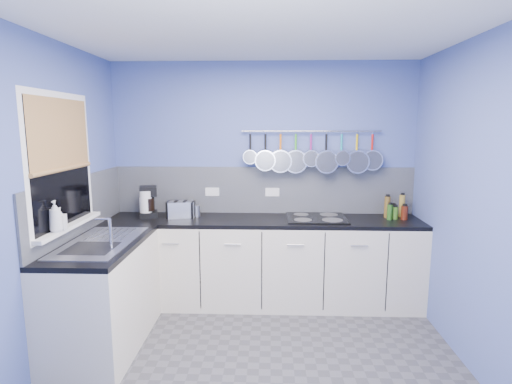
# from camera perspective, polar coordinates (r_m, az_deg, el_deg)

# --- Properties ---
(floor) EXTENTS (3.20, 3.00, 0.02)m
(floor) POSITION_cam_1_polar(r_m,az_deg,el_deg) (3.40, 0.42, -23.68)
(floor) COLOR #47474C
(floor) RESTS_ON ground
(ceiling) EXTENTS (3.20, 3.00, 0.02)m
(ceiling) POSITION_cam_1_polar(r_m,az_deg,el_deg) (2.93, 0.49, 22.53)
(ceiling) COLOR white
(ceiling) RESTS_ON ground
(wall_back) EXTENTS (3.20, 0.02, 2.50)m
(wall_back) POSITION_cam_1_polar(r_m,az_deg,el_deg) (4.40, 1.01, 1.60)
(wall_back) COLOR #4D5EA4
(wall_back) RESTS_ON ground
(wall_front) EXTENTS (3.20, 0.02, 2.50)m
(wall_front) POSITION_cam_1_polar(r_m,az_deg,el_deg) (1.47, -1.27, -14.51)
(wall_front) COLOR #4D5EA4
(wall_front) RESTS_ON ground
(wall_left) EXTENTS (0.02, 3.00, 2.50)m
(wall_left) POSITION_cam_1_polar(r_m,az_deg,el_deg) (3.36, -28.14, -1.92)
(wall_left) COLOR #4D5EA4
(wall_left) RESTS_ON ground
(wall_right) EXTENTS (0.02, 3.00, 2.50)m
(wall_right) POSITION_cam_1_polar(r_m,az_deg,el_deg) (3.29, 29.79, -2.29)
(wall_right) COLOR #4D5EA4
(wall_right) RESTS_ON ground
(backsplash_back) EXTENTS (3.20, 0.02, 0.50)m
(backsplash_back) POSITION_cam_1_polar(r_m,az_deg,el_deg) (4.39, 1.00, 0.27)
(backsplash_back) COLOR slate
(backsplash_back) RESTS_ON wall_back
(backsplash_left) EXTENTS (0.02, 1.80, 0.50)m
(backsplash_left) POSITION_cam_1_polar(r_m,az_deg,el_deg) (3.89, -23.35, -1.68)
(backsplash_left) COLOR slate
(backsplash_left) RESTS_ON wall_left
(cabinet_run_back) EXTENTS (3.20, 0.60, 0.86)m
(cabinet_run_back) POSITION_cam_1_polar(r_m,az_deg,el_deg) (4.29, 0.90, -9.89)
(cabinet_run_back) COLOR beige
(cabinet_run_back) RESTS_ON ground
(worktop_back) EXTENTS (3.20, 0.60, 0.04)m
(worktop_back) POSITION_cam_1_polar(r_m,az_deg,el_deg) (4.16, 0.91, -4.03)
(worktop_back) COLOR black
(worktop_back) RESTS_ON cabinet_run_back
(cabinet_run_left) EXTENTS (0.60, 1.20, 0.86)m
(cabinet_run_left) POSITION_cam_1_polar(r_m,az_deg,el_deg) (3.72, -20.51, -13.62)
(cabinet_run_left) COLOR beige
(cabinet_run_left) RESTS_ON ground
(worktop_left) EXTENTS (0.60, 1.20, 0.04)m
(worktop_left) POSITION_cam_1_polar(r_m,az_deg,el_deg) (3.57, -20.92, -6.93)
(worktop_left) COLOR black
(worktop_left) RESTS_ON cabinet_run_left
(window_frame) EXTENTS (0.01, 1.00, 1.10)m
(window_frame) POSITION_cam_1_polar(r_m,az_deg,el_deg) (3.57, -25.63, 3.73)
(window_frame) COLOR white
(window_frame) RESTS_ON wall_left
(window_glass) EXTENTS (0.01, 0.90, 1.00)m
(window_glass) POSITION_cam_1_polar(r_m,az_deg,el_deg) (3.57, -25.55, 3.73)
(window_glass) COLOR black
(window_glass) RESTS_ON wall_left
(bamboo_blind) EXTENTS (0.01, 0.90, 0.55)m
(bamboo_blind) POSITION_cam_1_polar(r_m,az_deg,el_deg) (3.55, -25.70, 7.34)
(bamboo_blind) COLOR #AD7D39
(bamboo_blind) RESTS_ON wall_left
(window_sill) EXTENTS (0.10, 0.98, 0.03)m
(window_sill) POSITION_cam_1_polar(r_m,az_deg,el_deg) (3.64, -24.70, -4.36)
(window_sill) COLOR white
(window_sill) RESTS_ON wall_left
(sink_unit) EXTENTS (0.50, 0.95, 0.01)m
(sink_unit) POSITION_cam_1_polar(r_m,az_deg,el_deg) (3.56, -20.94, -6.56)
(sink_unit) COLOR silver
(sink_unit) RESTS_ON worktop_left
(mixer_tap) EXTENTS (0.12, 0.08, 0.26)m
(mixer_tap) POSITION_cam_1_polar(r_m,az_deg,el_deg) (3.31, -19.72, -5.42)
(mixer_tap) COLOR silver
(mixer_tap) RESTS_ON worktop_left
(socket_left) EXTENTS (0.15, 0.01, 0.09)m
(socket_left) POSITION_cam_1_polar(r_m,az_deg,el_deg) (4.43, -6.14, 0.03)
(socket_left) COLOR white
(socket_left) RESTS_ON backsplash_back
(socket_right) EXTENTS (0.15, 0.01, 0.09)m
(socket_right) POSITION_cam_1_polar(r_m,az_deg,el_deg) (4.38, 2.30, -0.02)
(socket_right) COLOR white
(socket_right) RESTS_ON backsplash_back
(pot_rail) EXTENTS (1.45, 0.02, 0.02)m
(pot_rail) POSITION_cam_1_polar(r_m,az_deg,el_deg) (4.32, 7.73, 8.43)
(pot_rail) COLOR silver
(pot_rail) RESTS_ON wall_back
(soap_bottle_a) EXTENTS (0.11, 0.11, 0.24)m
(soap_bottle_a) POSITION_cam_1_polar(r_m,az_deg,el_deg) (3.40, -26.31, -3.06)
(soap_bottle_a) COLOR white
(soap_bottle_a) RESTS_ON window_sill
(soap_bottle_b) EXTENTS (0.09, 0.09, 0.17)m
(soap_bottle_b) POSITION_cam_1_polar(r_m,az_deg,el_deg) (3.46, -25.75, -3.38)
(soap_bottle_b) COLOR white
(soap_bottle_b) RESTS_ON window_sill
(paper_towel) EXTENTS (0.13, 0.13, 0.28)m
(paper_towel) POSITION_cam_1_polar(r_m,az_deg,el_deg) (4.32, -15.18, -1.69)
(paper_towel) COLOR white
(paper_towel) RESTS_ON worktop_back
(coffee_maker) EXTENTS (0.23, 0.24, 0.32)m
(coffee_maker) POSITION_cam_1_polar(r_m,az_deg,el_deg) (4.34, -14.87, -1.35)
(coffee_maker) COLOR black
(coffee_maker) RESTS_ON worktop_back
(toaster) EXTENTS (0.29, 0.20, 0.17)m
(toaster) POSITION_cam_1_polar(r_m,az_deg,el_deg) (4.27, -10.48, -2.42)
(toaster) COLOR silver
(toaster) RESTS_ON worktop_back
(canister) EXTENTS (0.09, 0.09, 0.12)m
(canister) POSITION_cam_1_polar(r_m,az_deg,el_deg) (4.30, -8.33, -2.63)
(canister) COLOR silver
(canister) RESTS_ON worktop_back
(hob) EXTENTS (0.60, 0.53, 0.01)m
(hob) POSITION_cam_1_polar(r_m,az_deg,el_deg) (4.22, 8.44, -3.58)
(hob) COLOR black
(hob) RESTS_ON worktop_back
(pan_0) EXTENTS (0.15, 0.09, 0.34)m
(pan_0) POSITION_cam_1_polar(r_m,az_deg,el_deg) (4.30, -0.81, 6.23)
(pan_0) COLOR silver
(pan_0) RESTS_ON pot_rail
(pan_1) EXTENTS (0.22, 0.13, 0.41)m
(pan_1) POSITION_cam_1_polar(r_m,az_deg,el_deg) (4.30, 1.32, 5.79)
(pan_1) COLOR silver
(pan_1) RESTS_ON pot_rail
(pan_2) EXTENTS (0.24, 0.09, 0.43)m
(pan_2) POSITION_cam_1_polar(r_m,az_deg,el_deg) (4.30, 3.45, 5.63)
(pan_2) COLOR silver
(pan_2) RESTS_ON pot_rail
(pan_3) EXTENTS (0.25, 0.08, 0.44)m
(pan_3) POSITION_cam_1_polar(r_m,az_deg,el_deg) (4.31, 5.57, 5.57)
(pan_3) COLOR silver
(pan_3) RESTS_ON pot_rail
(pan_4) EXTENTS (0.18, 0.11, 0.37)m
(pan_4) POSITION_cam_1_polar(r_m,az_deg,el_deg) (4.32, 7.69, 6.00)
(pan_4) COLOR silver
(pan_4) RESTS_ON pot_rail
(pan_5) EXTENTS (0.24, 0.12, 0.43)m
(pan_5) POSITION_cam_1_polar(r_m,az_deg,el_deg) (4.34, 9.78, 5.52)
(pan_5) COLOR silver
(pan_5) RESTS_ON pot_rail
(pan_6) EXTENTS (0.16, 0.13, 0.35)m
(pan_6) POSITION_cam_1_polar(r_m,az_deg,el_deg) (4.36, 11.87, 6.01)
(pan_6) COLOR silver
(pan_6) RESTS_ON pot_rail
(pan_7) EXTENTS (0.24, 0.11, 0.43)m
(pan_7) POSITION_cam_1_polar(r_m,az_deg,el_deg) (4.39, 13.91, 5.43)
(pan_7) COLOR silver
(pan_7) RESTS_ON pot_rail
(pan_8) EXTENTS (0.21, 0.08, 0.40)m
(pan_8) POSITION_cam_1_polar(r_m,az_deg,el_deg) (4.42, 15.94, 5.57)
(pan_8) COLOR silver
(pan_8) RESTS_ON pot_rail
(condiment_0) EXTENTS (0.06, 0.06, 0.23)m
(condiment_0) POSITION_cam_1_polar(r_m,az_deg,el_deg) (4.48, 19.76, -1.84)
(condiment_0) COLOR olive
(condiment_0) RESTS_ON worktop_back
(condiment_1) EXTENTS (0.06, 0.06, 0.12)m
(condiment_1) POSITION_cam_1_polar(r_m,az_deg,el_deg) (4.46, 18.69, -2.54)
(condiment_1) COLOR #8C5914
(condiment_1) RESTS_ON worktop_back
(condiment_2) EXTENTS (0.06, 0.06, 0.22)m
(condiment_2) POSITION_cam_1_polar(r_m,az_deg,el_deg) (4.41, 17.89, -2.01)
(condiment_2) COLOR brown
(condiment_2) RESTS_ON worktop_back
(condiment_3) EXTENTS (0.07, 0.07, 0.14)m
(condiment_3) POSITION_cam_1_polar(r_m,az_deg,el_deg) (4.37, 20.07, -2.75)
(condiment_3) COLOR #4C190C
(condiment_3) RESTS_ON worktop_back
(condiment_4) EXTENTS (0.07, 0.07, 0.13)m
(condiment_4) POSITION_cam_1_polar(r_m,az_deg,el_deg) (4.37, 18.87, -2.79)
(condiment_4) COLOR #3F721E
(condiment_4) RESTS_ON worktop_back
(condiment_5) EXTENTS (0.05, 0.05, 0.15)m
(condiment_5) POSITION_cam_1_polar(r_m,az_deg,el_deg) (4.31, 18.22, -2.70)
(condiment_5) COLOR #265919
(condiment_5) RESTS_ON worktop_back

